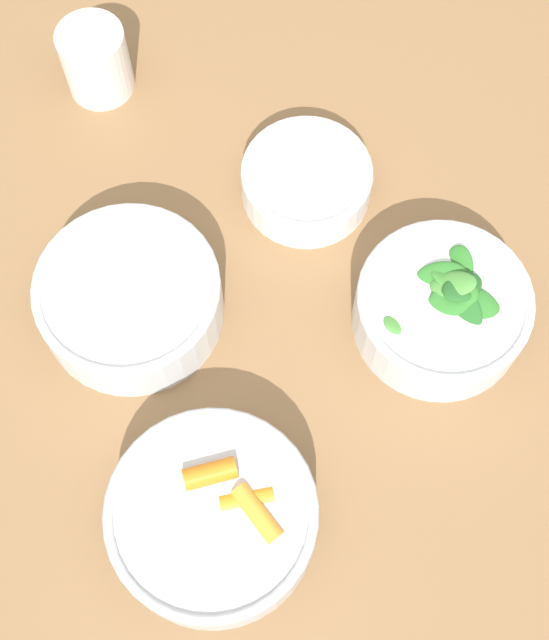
{
  "coord_description": "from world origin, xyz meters",
  "views": [
    {
      "loc": [
        -0.31,
        0.23,
        1.6
      ],
      "look_at": [
        -0.03,
        0.02,
        0.76
      ],
      "focal_mm": 50.0,
      "sensor_mm": 36.0,
      "label": 1
    }
  ],
  "objects": [
    {
      "name": "bowl_cookies",
      "position": [
        0.08,
        -0.11,
        0.75
      ],
      "size": [
        0.14,
        0.14,
        0.05
      ],
      "color": "white",
      "rests_on": "dining_table"
    },
    {
      "name": "dining_table",
      "position": [
        0.0,
        0.0,
        0.64
      ],
      "size": [
        1.22,
        1.1,
        0.73
      ],
      "color": "olive",
      "rests_on": "ground_plane"
    },
    {
      "name": "cup",
      "position": [
        0.35,
        -0.01,
        0.77
      ],
      "size": [
        0.08,
        0.08,
        0.09
      ],
      "color": "silver",
      "rests_on": "dining_table"
    },
    {
      "name": "bowl_beans_hotdog",
      "position": [
        0.08,
        0.13,
        0.76
      ],
      "size": [
        0.19,
        0.19,
        0.07
      ],
      "color": "silver",
      "rests_on": "dining_table"
    },
    {
      "name": "bowl_greens",
      "position": [
        -0.12,
        -0.12,
        0.76
      ],
      "size": [
        0.18,
        0.18,
        0.09
      ],
      "color": "silver",
      "rests_on": "dining_table"
    },
    {
      "name": "ground_plane",
      "position": [
        0.0,
        0.0,
        0.0
      ],
      "size": [
        10.0,
        10.0,
        0.0
      ],
      "primitive_type": "plane",
      "color": "gray"
    },
    {
      "name": "bowl_carrots",
      "position": [
        -0.16,
        0.19,
        0.76
      ],
      "size": [
        0.2,
        0.2,
        0.07
      ],
      "color": "silver",
      "rests_on": "dining_table"
    }
  ]
}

